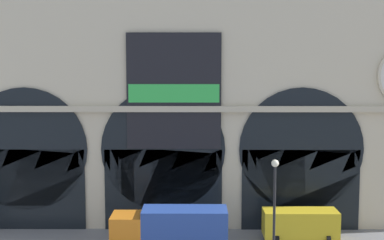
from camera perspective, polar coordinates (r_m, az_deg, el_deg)
name	(u,v)px	position (r m, az deg, el deg)	size (l,w,h in m)	color
station_building	(165,94)	(42.26, -2.86, 2.81)	(43.17, 6.33, 20.61)	beige
box_truck_center	(171,230)	(35.27, -2.27, -11.69)	(7.50, 2.91, 3.12)	orange
van_mideast	(300,223)	(38.93, 11.52, -10.80)	(5.20, 2.48, 2.20)	gold
street_lamp_quayside	(274,201)	(31.86, 8.83, -8.62)	(0.44, 0.44, 6.90)	black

